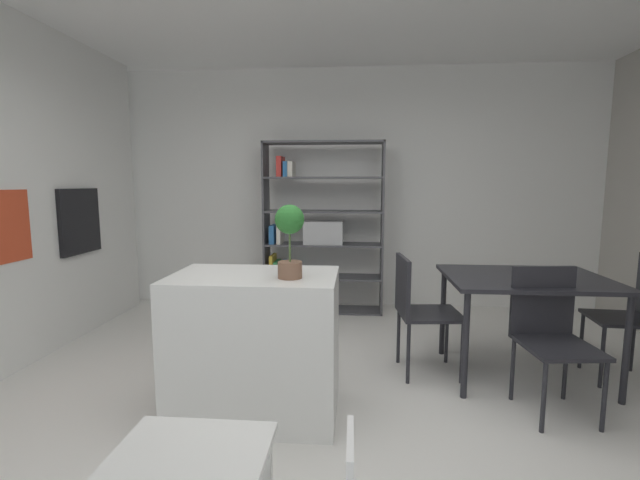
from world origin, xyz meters
The scene contains 11 objects.
ground_plane centered at (0.00, 0.00, 0.00)m, with size 8.53×8.53×0.00m, color silver.
back_partition centered at (0.00, 2.75, 1.41)m, with size 6.22×0.06×2.81m, color white.
built_in_oven centered at (-2.39, 1.41, 1.12)m, with size 0.06×0.57×0.62m.
kitchen_island centered at (-0.40, 0.10, 0.45)m, with size 1.03×0.65×0.91m, color white.
potted_plant_on_island centered at (-0.16, 0.02, 1.18)m, with size 0.17×0.17×0.44m.
open_bookshelf centered at (-0.23, 2.41, 0.94)m, with size 1.35×0.34×1.94m.
child_table centered at (-0.35, -1.13, 0.42)m, with size 0.56×0.47×0.52m.
dining_table centered at (1.51, 0.80, 0.70)m, with size 1.16×0.91×0.78m.
dining_chair_window_side centered at (2.31, 0.80, 0.56)m, with size 0.46×0.44×0.95m.
dining_chair_island_side centered at (0.71, 0.79, 0.55)m, with size 0.50×0.48×0.92m.
dining_chair_near centered at (1.50, 0.33, 0.54)m, with size 0.47×0.50×0.93m.
Camera 1 is at (0.24, -2.52, 1.47)m, focal length 24.45 mm.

